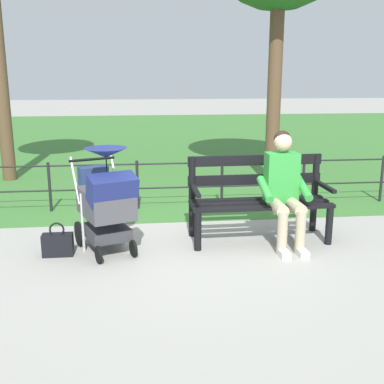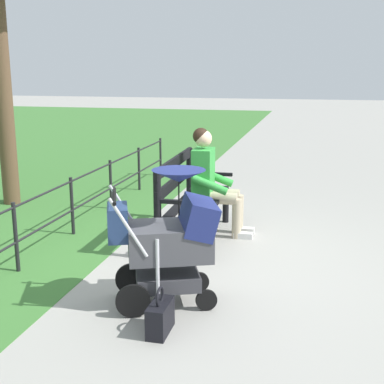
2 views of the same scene
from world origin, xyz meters
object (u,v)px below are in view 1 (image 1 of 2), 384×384
at_px(person_on_bench, 284,186).
at_px(stroller, 106,199).
at_px(park_bench, 258,195).
at_px(handbag, 58,244).

bearing_deg(person_on_bench, stroller, 1.06).
bearing_deg(park_bench, handbag, 8.19).
height_order(park_bench, person_on_bench, person_on_bench).
distance_m(person_on_bench, handbag, 2.54).
bearing_deg(stroller, person_on_bench, -178.94).
bearing_deg(park_bench, person_on_bench, 136.36).
bearing_deg(stroller, park_bench, -171.44).
distance_m(park_bench, stroller, 1.74).
xyz_separation_m(park_bench, stroller, (1.72, 0.26, 0.07)).
relative_size(person_on_bench, handbag, 3.45).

